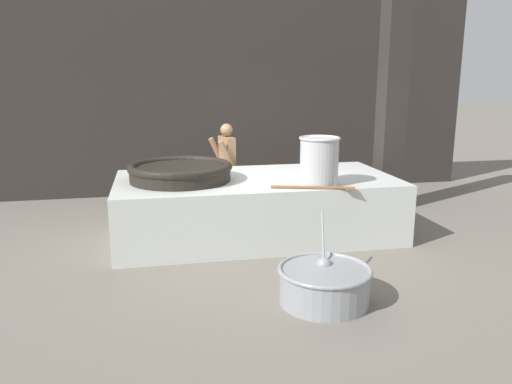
{
  "coord_description": "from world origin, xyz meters",
  "views": [
    {
      "loc": [
        -1.37,
        -6.69,
        2.21
      ],
      "look_at": [
        0.0,
        0.0,
        0.63
      ],
      "focal_mm": 35.0,
      "sensor_mm": 36.0,
      "label": 1
    }
  ],
  "objects_px": {
    "giant_wok_near": "(180,171)",
    "stock_pot": "(319,160)",
    "prep_bowl_vegetables": "(324,283)",
    "cook": "(227,165)"
  },
  "relations": [
    {
      "from": "cook",
      "to": "stock_pot",
      "type": "bearing_deg",
      "value": 101.14
    },
    {
      "from": "stock_pot",
      "to": "prep_bowl_vegetables",
      "type": "xyz_separation_m",
      "value": [
        -0.47,
        -1.65,
        -0.95
      ]
    },
    {
      "from": "stock_pot",
      "to": "prep_bowl_vegetables",
      "type": "relative_size",
      "value": 0.52
    },
    {
      "from": "giant_wok_near",
      "to": "stock_pot",
      "type": "relative_size",
      "value": 2.25
    },
    {
      "from": "cook",
      "to": "prep_bowl_vegetables",
      "type": "distance_m",
      "value": 3.72
    },
    {
      "from": "prep_bowl_vegetables",
      "to": "cook",
      "type": "bearing_deg",
      "value": 96.98
    },
    {
      "from": "giant_wok_near",
      "to": "stock_pot",
      "type": "xyz_separation_m",
      "value": [
        1.74,
        -0.64,
        0.19
      ]
    },
    {
      "from": "giant_wok_near",
      "to": "prep_bowl_vegetables",
      "type": "bearing_deg",
      "value": -60.89
    },
    {
      "from": "giant_wok_near",
      "to": "cook",
      "type": "xyz_separation_m",
      "value": [
        0.83,
        1.36,
        -0.17
      ]
    },
    {
      "from": "stock_pot",
      "to": "cook",
      "type": "bearing_deg",
      "value": 114.72
    }
  ]
}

